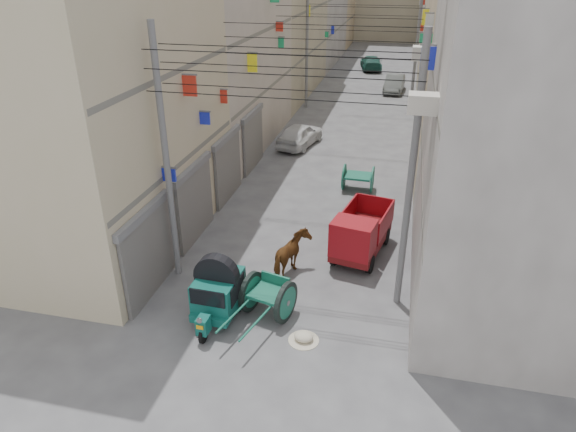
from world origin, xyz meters
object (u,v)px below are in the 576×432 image
(auto_rickshaw, at_px, (218,290))
(horse, at_px, (291,256))
(tonga_cart, at_px, (268,296))
(feed_sack, at_px, (304,337))
(distant_car_grey, at_px, (394,84))
(distant_car_green, at_px, (371,63))
(second_cart, at_px, (358,177))
(mini_truck, at_px, (359,237))
(distant_car_white, at_px, (300,135))

(auto_rickshaw, height_order, horse, auto_rickshaw)
(tonga_cart, relative_size, feed_sack, 5.50)
(tonga_cart, bearing_deg, distant_car_grey, 100.27)
(horse, xyz_separation_m, distant_car_green, (-0.40, 36.23, -0.09))
(tonga_cart, relative_size, distant_car_green, 0.67)
(second_cart, bearing_deg, distant_car_green, 95.37)
(mini_truck, xyz_separation_m, distant_car_grey, (0.10, 25.97, -0.22))
(second_cart, bearing_deg, feed_sack, -90.09)
(distant_car_grey, bearing_deg, feed_sack, -88.47)
(tonga_cart, relative_size, distant_car_white, 0.77)
(distant_car_white, bearing_deg, feed_sack, 113.75)
(second_cart, distance_m, feed_sack, 10.65)
(distant_car_grey, bearing_deg, horse, -90.90)
(horse, distance_m, distant_car_green, 36.23)
(auto_rickshaw, bearing_deg, distant_car_white, 95.23)
(mini_truck, height_order, horse, mini_truck)
(tonga_cart, distance_m, mini_truck, 4.38)
(horse, bearing_deg, feed_sack, 120.76)
(distant_car_white, bearing_deg, horse, 112.16)
(distant_car_green, bearing_deg, auto_rickshaw, 78.34)
(horse, bearing_deg, auto_rickshaw, 71.89)
(tonga_cart, xyz_separation_m, distant_car_white, (-2.23, 15.23, -0.00))
(horse, bearing_deg, distant_car_green, -77.05)
(horse, bearing_deg, tonga_cart, 97.35)
(tonga_cart, xyz_separation_m, feed_sack, (1.25, -0.91, -0.52))
(mini_truck, height_order, feed_sack, mini_truck)
(mini_truck, xyz_separation_m, horse, (-2.04, -1.52, -0.13))
(horse, relative_size, distant_car_white, 0.45)
(auto_rickshaw, relative_size, second_cart, 1.64)
(distant_car_green, bearing_deg, second_cart, 83.65)
(tonga_cart, bearing_deg, second_cart, 95.44)
(tonga_cart, xyz_separation_m, distant_car_grey, (2.34, 29.74, -0.01))
(tonga_cart, xyz_separation_m, distant_car_green, (-0.20, 38.47, -0.01))
(second_cart, height_order, distant_car_grey, distant_car_grey)
(second_cart, bearing_deg, mini_truck, -82.10)
(mini_truck, distance_m, second_cart, 6.00)
(second_cart, distance_m, distant_car_white, 6.71)
(distant_car_green, bearing_deg, distant_car_grey, 96.31)
(distant_car_white, bearing_deg, auto_rickshaw, 104.70)
(mini_truck, relative_size, distant_car_grey, 0.87)
(feed_sack, xyz_separation_m, distant_car_white, (-3.48, 16.14, 0.51))
(auto_rickshaw, xyz_separation_m, mini_truck, (3.61, 4.19, -0.07))
(tonga_cart, height_order, mini_truck, mini_truck)
(second_cart, height_order, distant_car_green, distant_car_green)
(feed_sack, relative_size, distant_car_grey, 0.14)
(second_cart, height_order, feed_sack, second_cart)
(auto_rickshaw, xyz_separation_m, horse, (1.57, 2.68, -0.20))
(feed_sack, distance_m, distant_car_white, 16.52)
(mini_truck, bearing_deg, auto_rickshaw, -119.69)
(mini_truck, height_order, distant_car_green, mini_truck)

